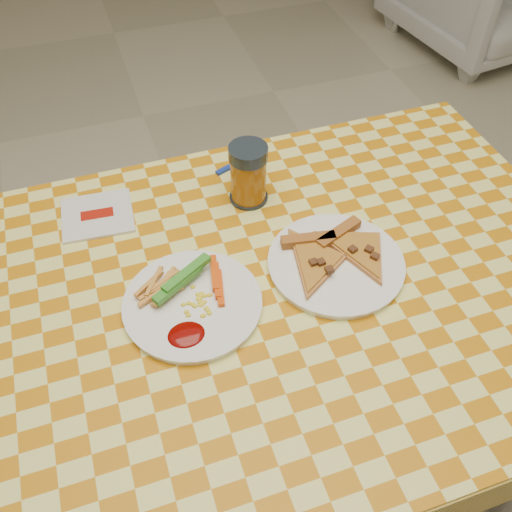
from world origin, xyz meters
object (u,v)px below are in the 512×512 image
object	(u,v)px
table	(271,312)
drink_glass	(248,174)
plate_left	(193,305)
plate_right	(336,264)

from	to	relation	value
table	drink_glass	distance (m)	0.29
plate_left	plate_right	world-z (taller)	same
table	drink_glass	xyz separation A→B (m)	(0.04, 0.25, 0.14)
plate_left	drink_glass	xyz separation A→B (m)	(0.19, 0.24, 0.06)
table	plate_left	bearing A→B (deg)	177.74
table	plate_left	xyz separation A→B (m)	(-0.15, 0.01, 0.08)
table	drink_glass	world-z (taller)	drink_glass
plate_left	table	bearing A→B (deg)	-2.26
table	plate_left	world-z (taller)	plate_left
table	drink_glass	size ratio (longest dim) A/B	9.61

